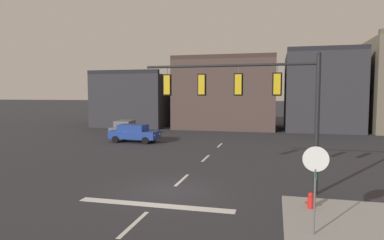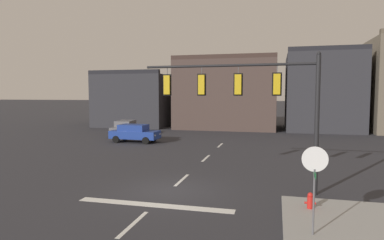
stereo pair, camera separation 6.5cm
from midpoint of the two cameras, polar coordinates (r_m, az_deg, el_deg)
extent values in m
plane|color=#2B2B30|center=(15.60, -3.87, -11.89)|extent=(400.00, 400.00, 0.00)
cube|color=silver|center=(13.80, -6.49, -14.10)|extent=(6.40, 0.50, 0.01)
cube|color=silver|center=(12.06, -9.96, -16.94)|extent=(0.16, 2.40, 0.01)
cube|color=silver|center=(17.45, -1.83, -10.10)|extent=(0.16, 2.40, 0.01)
cube|color=silver|center=(23.14, 2.24, -6.47)|extent=(0.16, 2.40, 0.01)
cube|color=silver|center=(28.95, 4.66, -4.27)|extent=(0.16, 2.40, 0.01)
cylinder|color=black|center=(15.42, 20.27, -0.93)|extent=(0.20, 0.20, 6.03)
cylinder|color=black|center=(15.56, 5.89, 9.16)|extent=(7.80, 0.29, 0.12)
sphere|color=black|center=(15.45, 20.58, 10.47)|extent=(0.18, 0.18, 0.18)
cylinder|color=#56565B|center=(15.34, 14.13, 8.23)|extent=(0.03, 0.03, 0.35)
cube|color=gold|center=(15.31, 14.08, 5.90)|extent=(0.31, 0.25, 0.90)
sphere|color=red|center=(15.45, 14.11, 6.93)|extent=(0.20, 0.20, 0.20)
sphere|color=#2D2314|center=(15.44, 14.09, 5.89)|extent=(0.20, 0.20, 0.20)
sphere|color=black|center=(15.43, 14.07, 4.84)|extent=(0.20, 0.20, 0.20)
cube|color=black|center=(15.29, 14.08, 5.90)|extent=(0.42, 0.04, 1.02)
cylinder|color=#56565B|center=(15.46, 7.76, 8.29)|extent=(0.03, 0.03, 0.35)
cube|color=gold|center=(15.44, 7.74, 5.98)|extent=(0.31, 0.25, 0.90)
sphere|color=red|center=(15.57, 7.81, 7.00)|extent=(0.20, 0.20, 0.20)
sphere|color=#2D2314|center=(15.56, 7.80, 5.96)|extent=(0.20, 0.20, 0.20)
sphere|color=black|center=(15.56, 7.79, 4.93)|extent=(0.20, 0.20, 0.20)
cube|color=black|center=(15.42, 7.73, 5.98)|extent=(0.42, 0.04, 1.02)
cylinder|color=#56565B|center=(15.78, 1.58, 8.26)|extent=(0.03, 0.03, 0.35)
cube|color=gold|center=(15.75, 1.58, 5.99)|extent=(0.31, 0.25, 0.90)
sphere|color=red|center=(15.88, 1.69, 6.99)|extent=(0.20, 0.20, 0.20)
sphere|color=#2D2314|center=(15.87, 1.69, 5.97)|extent=(0.20, 0.20, 0.20)
sphere|color=black|center=(15.87, 1.68, 4.96)|extent=(0.20, 0.20, 0.20)
cube|color=black|center=(15.73, 1.56, 5.99)|extent=(0.42, 0.04, 1.02)
cylinder|color=#56565B|center=(16.26, -4.30, 8.13)|extent=(0.03, 0.03, 0.35)
cube|color=gold|center=(16.23, -4.28, 5.93)|extent=(0.31, 0.25, 0.90)
sphere|color=red|center=(16.36, -4.14, 6.90)|extent=(0.20, 0.20, 0.20)
sphere|color=#2D2314|center=(16.35, -4.13, 5.92)|extent=(0.20, 0.20, 0.20)
sphere|color=black|center=(16.35, -4.13, 4.93)|extent=(0.20, 0.20, 0.20)
cube|color=black|center=(16.21, -4.31, 5.93)|extent=(0.42, 0.04, 1.02)
cylinder|color=#56565B|center=(11.05, 19.85, -13.27)|extent=(0.06, 0.06, 2.15)
cylinder|color=white|center=(10.72, 20.05, -6.24)|extent=(0.76, 0.03, 0.76)
cylinder|color=#B21414|center=(10.73, 20.04, -6.23)|extent=(0.68, 0.03, 0.68)
cube|color=#19592D|center=(10.81, 19.98, -8.59)|extent=(0.02, 0.64, 0.16)
cube|color=navy|center=(31.01, -9.77, -2.44)|extent=(4.47, 1.97, 0.70)
cube|color=navy|center=(31.01, -10.03, -1.28)|extent=(2.53, 1.70, 0.56)
cube|color=#2D3842|center=(30.68, -8.75, -1.36)|extent=(0.31, 1.53, 0.47)
cube|color=#2D3842|center=(31.54, -11.94, -1.24)|extent=(0.28, 1.53, 0.46)
cylinder|color=black|center=(31.23, -6.67, -3.06)|extent=(0.65, 0.25, 0.64)
cylinder|color=black|center=(29.68, -7.95, -3.47)|extent=(0.65, 0.25, 0.64)
cylinder|color=black|center=(32.46, -11.41, -2.83)|extent=(0.65, 0.25, 0.64)
cylinder|color=black|center=(30.98, -12.86, -3.21)|extent=(0.65, 0.25, 0.64)
sphere|color=silver|center=(30.65, -5.62, -2.39)|extent=(0.16, 0.16, 0.16)
sphere|color=silver|center=(29.59, -6.45, -2.64)|extent=(0.16, 0.16, 0.16)
cube|color=maroon|center=(32.01, -13.28, -2.14)|extent=(0.09, 1.37, 0.12)
cube|color=slate|center=(35.72, -11.40, -1.56)|extent=(2.31, 4.58, 0.70)
cube|color=slate|center=(35.80, -11.34, -0.53)|extent=(1.88, 2.64, 0.56)
cube|color=#2D3842|center=(35.08, -11.74, -0.67)|extent=(1.54, 0.42, 0.47)
cube|color=#2D3842|center=(36.91, -10.76, -0.41)|extent=(1.53, 0.39, 0.46)
cylinder|color=black|center=(34.13, -10.81, -2.47)|extent=(0.29, 0.66, 0.64)
cylinder|color=black|center=(34.69, -13.49, -2.41)|extent=(0.29, 0.66, 0.64)
cylinder|color=black|center=(36.88, -9.42, -1.94)|extent=(0.29, 0.66, 0.64)
cylinder|color=black|center=(37.40, -11.92, -1.89)|extent=(0.29, 0.66, 0.64)
sphere|color=silver|center=(33.48, -11.66, -1.88)|extent=(0.16, 0.16, 0.16)
sphere|color=silver|center=(33.87, -13.50, -1.84)|extent=(0.16, 0.16, 0.16)
cube|color=maroon|center=(37.77, -10.35, -1.10)|extent=(1.36, 0.20, 0.12)
cylinder|color=red|center=(13.59, 19.28, -13.21)|extent=(0.22, 0.22, 0.55)
cylinder|color=red|center=(13.67, 19.25, -14.30)|extent=(0.30, 0.30, 0.10)
sphere|color=red|center=(13.49, 19.32, -11.89)|extent=(0.20, 0.20, 0.20)
cylinder|color=red|center=(13.56, 18.64, -13.10)|extent=(0.10, 0.08, 0.08)
cylinder|color=red|center=(13.59, 19.93, -13.09)|extent=(0.10, 0.08, 0.08)
cube|color=#2D2D33|center=(48.27, -8.94, 3.27)|extent=(9.55, 11.05, 6.88)
cube|color=black|center=(43.58, -11.70, 7.97)|extent=(9.55, 0.60, 0.50)
cube|color=#473833|center=(43.79, 5.82, 4.23)|extent=(12.40, 8.83, 8.47)
cube|color=#3A2B26|center=(39.96, 5.02, 10.66)|extent=(12.40, 0.60, 0.50)
cube|color=#2D2D33|center=(44.28, 20.92, 4.34)|extent=(8.43, 10.06, 9.05)
cube|color=black|center=(39.90, 21.95, 11.20)|extent=(8.43, 0.60, 0.50)
camera|label=1|loc=(0.03, -90.10, -0.01)|focal=31.52mm
camera|label=2|loc=(0.03, 89.90, 0.01)|focal=31.52mm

